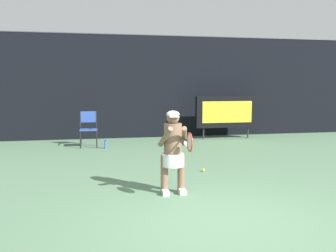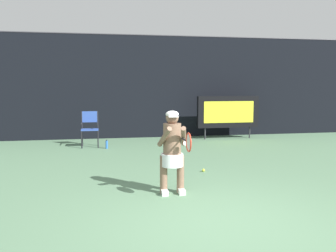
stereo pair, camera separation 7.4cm
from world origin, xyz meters
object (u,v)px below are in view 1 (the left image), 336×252
umpire_chair (88,127)px  tennis_player (173,149)px  scoreboard (226,112)px  tennis_racket (189,142)px  water_bottle (106,145)px  tennis_ball_loose (203,170)px

umpire_chair → tennis_player: size_ratio=0.74×
scoreboard → tennis_racket: size_ratio=3.65×
water_bottle → tennis_player: 4.97m
umpire_chair → water_bottle: (0.49, -0.44, -0.50)m
tennis_racket → tennis_ball_loose: size_ratio=8.85×
tennis_racket → tennis_ball_loose: bearing=54.8°
scoreboard → tennis_racket: scoreboard is taller
scoreboard → umpire_chair: scoreboard is taller
water_bottle → tennis_ball_loose: bearing=-59.1°
tennis_player → tennis_ball_loose: size_ratio=21.33×
tennis_player → tennis_racket: (0.14, -0.58, 0.21)m
water_bottle → tennis_ball_loose: 3.93m
scoreboard → water_bottle: 4.50m
scoreboard → tennis_ball_loose: 5.21m
tennis_player → tennis_ball_loose: bearing=55.6°
water_bottle → tennis_racket: 5.58m
umpire_chair → tennis_ball_loose: (2.51, -3.81, -0.58)m
scoreboard → water_bottle: size_ratio=8.30×
umpire_chair → tennis_racket: (1.66, -5.83, 0.37)m
tennis_racket → water_bottle: bearing=89.8°
scoreboard → tennis_player: 6.87m
water_bottle → scoreboard: bearing=16.5°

